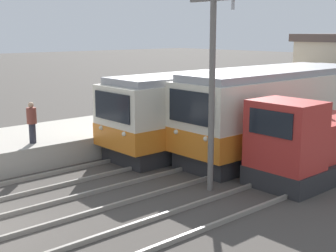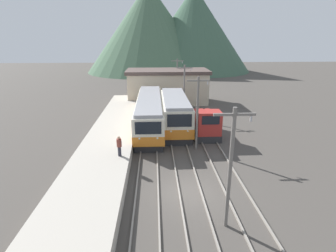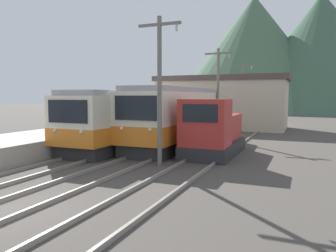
% 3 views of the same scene
% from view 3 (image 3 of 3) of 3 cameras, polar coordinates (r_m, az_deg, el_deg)
% --- Properties ---
extents(track_center, '(1.54, 60.00, 0.14)m').
position_cam_3_polar(track_center, '(10.16, -27.07, -12.92)').
color(track_center, gray).
rests_on(track_center, ground).
extents(track_right, '(1.54, 60.00, 0.14)m').
position_cam_3_polar(track_right, '(8.20, -12.81, -16.84)').
color(track_right, gray).
rests_on(track_right, ground).
extents(commuter_train_left, '(2.84, 15.09, 3.44)m').
position_cam_3_polar(commuter_train_left, '(22.33, -4.64, 1.27)').
color(commuter_train_left, '#28282B').
rests_on(commuter_train_left, ground).
extents(commuter_train_center, '(2.84, 10.82, 3.66)m').
position_cam_3_polar(commuter_train_center, '(20.58, 1.46, 1.21)').
color(commuter_train_center, '#28282B').
rests_on(commuter_train_center, ground).
extents(shunting_locomotive, '(2.40, 5.44, 3.00)m').
position_cam_3_polar(shunting_locomotive, '(17.51, 7.87, -1.16)').
color(shunting_locomotive, '#28282B').
rests_on(shunting_locomotive, ground).
extents(catenary_mast_mid, '(2.00, 0.20, 6.59)m').
position_cam_3_polar(catenary_mast_mid, '(14.53, -1.46, 7.09)').
color(catenary_mast_mid, slate).
rests_on(catenary_mast_mid, ground).
extents(catenary_mast_far, '(2.00, 0.20, 6.59)m').
position_cam_3_polar(catenary_mast_far, '(24.38, 8.69, 6.26)').
color(catenary_mast_far, slate).
rests_on(catenary_mast_far, ground).
extents(catenary_mast_distant, '(2.00, 0.20, 6.59)m').
position_cam_3_polar(catenary_mast_distant, '(34.54, 12.94, 5.86)').
color(catenary_mast_distant, slate).
rests_on(catenary_mast_distant, ground).
extents(station_building, '(12.60, 6.30, 5.09)m').
position_cam_3_polar(station_building, '(33.05, 9.49, 4.15)').
color(station_building, beige).
rests_on(station_building, ground).
extents(mountain_backdrop, '(49.53, 40.70, 24.91)m').
position_cam_3_polar(mountain_backdrop, '(76.81, 18.70, 11.30)').
color(mountain_backdrop, '#3D5B47').
rests_on(mountain_backdrop, ground).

